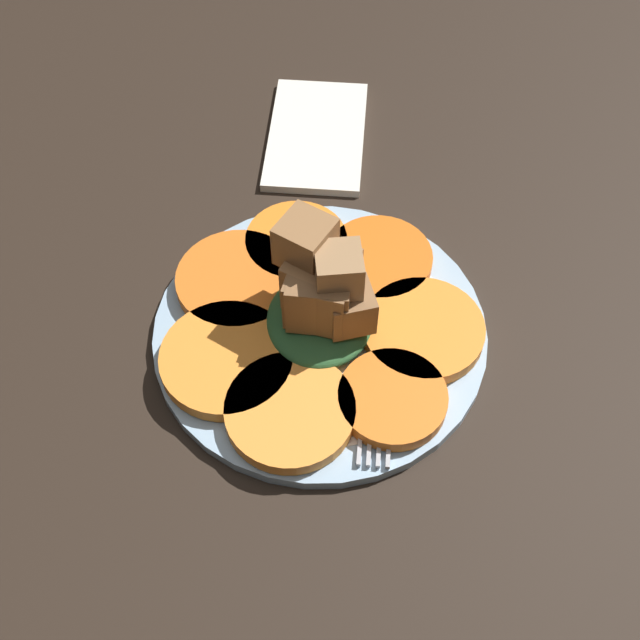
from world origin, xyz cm
name	(u,v)px	position (x,y,z in cm)	size (l,w,h in cm)	color
table_slab	(320,343)	(0.00, 0.00, 1.00)	(120.00, 120.00, 2.00)	black
plate	(320,332)	(0.00, 0.00, 2.52)	(25.82, 25.82, 1.05)	#99B7D1
carrot_slice_0	(392,399)	(-6.18, -5.74, 3.70)	(7.92, 7.92, 1.20)	orange
carrot_slice_1	(423,326)	(0.38, -7.88, 3.70)	(9.35, 9.35, 1.20)	orange
carrot_slice_2	(379,260)	(6.68, -4.25, 3.70)	(8.64, 8.64, 1.20)	orange
carrot_slice_3	(296,243)	(7.91, 2.62, 3.70)	(8.38, 8.38, 1.20)	orange
carrot_slice_4	(237,281)	(3.57, 6.91, 3.70)	(9.75, 9.75, 1.20)	orange
carrot_slice_5	(227,359)	(-3.84, 6.63, 3.70)	(9.98, 9.98, 1.20)	orange
carrot_slice_6	(290,411)	(-7.82, 1.48, 3.70)	(9.38, 9.38, 1.20)	orange
center_pile	(322,292)	(0.46, -0.15, 6.97)	(9.05, 8.39, 9.32)	#2D6033
fork	(380,355)	(-2.27, -4.70, 3.30)	(19.36, 2.39, 0.40)	#B2B2B7
napkin	(317,135)	(22.44, 2.18, 2.40)	(14.75, 8.85, 0.80)	silver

